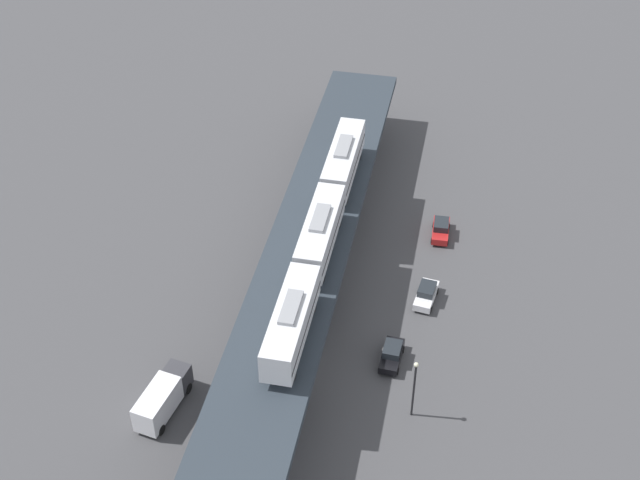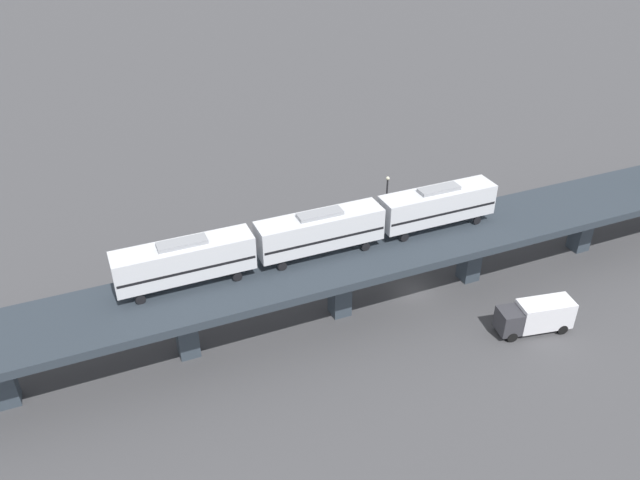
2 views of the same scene
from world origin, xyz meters
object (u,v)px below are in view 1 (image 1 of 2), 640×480
object	(u,v)px
delivery_truck	(163,398)
subway_train	(320,232)
street_car_black	(392,354)
street_car_red	(441,229)
street_lamp	(414,385)
street_car_white	(426,294)

from	to	relation	value
delivery_truck	subway_train	bearing A→B (deg)	-112.94
subway_train	street_car_black	bearing A→B (deg)	149.70
street_car_red	delivery_truck	distance (m)	37.56
delivery_truck	street_lamp	xyz separation A→B (m)	(-21.27, -7.67, 2.35)
street_car_black	subway_train	bearing A→B (deg)	-30.30
street_car_red	street_car_black	distance (m)	20.21
street_car_red	street_lamp	size ratio (longest dim) A/B	0.67
subway_train	delivery_truck	size ratio (longest dim) A/B	5.14
street_lamp	street_car_white	bearing A→B (deg)	-79.03
subway_train	street_car_white	distance (m)	13.70
street_car_black	street_lamp	xyz separation A→B (m)	(-3.69, 5.63, 3.17)
street_car_white	street_car_red	bearing A→B (deg)	-82.69
street_car_white	street_car_black	size ratio (longest dim) A/B	0.98
street_car_white	delivery_truck	world-z (taller)	delivery_truck
street_lamp	street_car_black	bearing A→B (deg)	-56.74
street_car_white	delivery_truck	xyz separation A→B (m)	(18.37, 22.65, 0.82)
street_car_black	delivery_truck	world-z (taller)	delivery_truck
street_car_black	delivery_truck	distance (m)	22.06
subway_train	delivery_truck	world-z (taller)	subway_train
delivery_truck	street_lamp	distance (m)	22.74
delivery_truck	street_lamp	bearing A→B (deg)	-160.18
street_car_red	street_car_black	size ratio (longest dim) A/B	1.02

